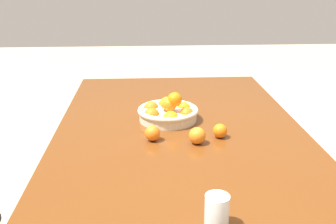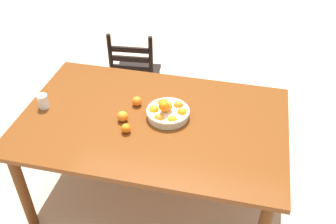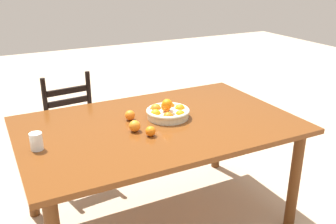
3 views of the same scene
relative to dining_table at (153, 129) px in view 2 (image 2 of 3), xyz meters
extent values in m
plane|color=#C1A88C|center=(0.00, 0.00, -0.65)|extent=(12.00, 12.00, 0.00)
cube|color=#623212|center=(0.00, 0.00, 0.07)|extent=(1.73, 1.10, 0.03)
cylinder|color=#583014|center=(-0.77, -0.46, -0.30)|extent=(0.07, 0.07, 0.70)
cylinder|color=#583014|center=(-0.77, 0.46, -0.30)|extent=(0.07, 0.07, 0.70)
cylinder|color=#583014|center=(0.77, 0.46, -0.30)|extent=(0.07, 0.07, 0.70)
cube|color=black|center=(-0.41, 0.95, -0.22)|extent=(0.43, 0.43, 0.03)
cylinder|color=black|center=(-0.26, 1.13, -0.44)|extent=(0.04, 0.04, 0.42)
cylinder|color=black|center=(-0.60, 1.10, -0.44)|extent=(0.04, 0.04, 0.42)
cylinder|color=black|center=(-0.22, 0.79, -0.44)|extent=(0.04, 0.04, 0.42)
cylinder|color=black|center=(-0.56, 0.76, -0.44)|extent=(0.04, 0.04, 0.42)
cylinder|color=black|center=(-0.22, 0.79, 0.02)|extent=(0.04, 0.04, 0.47)
cylinder|color=black|center=(-0.56, 0.76, 0.02)|extent=(0.04, 0.04, 0.47)
cube|color=black|center=(-0.39, 0.78, -0.04)|extent=(0.31, 0.05, 0.04)
cube|color=black|center=(-0.39, 0.78, 0.04)|extent=(0.31, 0.05, 0.04)
cube|color=black|center=(-0.39, 0.78, 0.13)|extent=(0.31, 0.05, 0.04)
cylinder|color=beige|center=(0.09, 0.05, 0.11)|extent=(0.27, 0.27, 0.05)
torus|color=beige|center=(0.09, 0.05, 0.13)|extent=(0.28, 0.28, 0.02)
sphere|color=orange|center=(0.19, 0.06, 0.13)|extent=(0.07, 0.07, 0.07)
sphere|color=orange|center=(0.14, 0.12, 0.13)|extent=(0.07, 0.07, 0.07)
sphere|color=orange|center=(0.04, 0.13, 0.13)|extent=(0.07, 0.07, 0.07)
sphere|color=orange|center=(0.00, 0.04, 0.13)|extent=(0.07, 0.07, 0.07)
sphere|color=orange|center=(0.05, -0.04, 0.13)|extent=(0.07, 0.07, 0.07)
sphere|color=orange|center=(0.14, -0.03, 0.12)|extent=(0.06, 0.06, 0.06)
sphere|color=orange|center=(0.07, 0.02, 0.19)|extent=(0.07, 0.07, 0.07)
sphere|color=orange|center=(0.08, 0.04, 0.17)|extent=(0.06, 0.06, 0.06)
sphere|color=orange|center=(0.09, 0.05, 0.17)|extent=(0.06, 0.06, 0.06)
sphere|color=orange|center=(-0.14, 0.13, 0.12)|extent=(0.06, 0.06, 0.06)
sphere|color=orange|center=(-0.18, -0.05, 0.12)|extent=(0.07, 0.07, 0.07)
sphere|color=orange|center=(-0.13, -0.16, 0.12)|extent=(0.06, 0.06, 0.06)
cylinder|color=silver|center=(-0.75, -0.04, 0.13)|extent=(0.07, 0.07, 0.10)
camera|label=1|loc=(-1.69, 0.15, 0.76)|focal=43.54mm
camera|label=2|loc=(0.54, -1.88, 1.67)|focal=41.40mm
camera|label=3|loc=(-0.95, -2.00, 1.02)|focal=40.61mm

